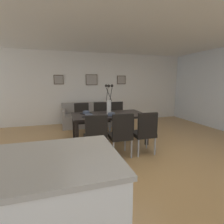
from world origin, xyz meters
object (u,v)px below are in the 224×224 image
dining_chair_near_left (96,135)px  dining_chair_mid_right (117,115)px  centerpiece_vase (109,103)px  framed_picture_right (121,80)px  dining_chair_far_right (101,116)px  bowl_near_right (86,112)px  dining_chair_mid_left (145,131)px  framed_picture_center (92,80)px  bowl_near_left (89,115)px  dining_table (109,117)px  dining_chair_far_left (121,133)px  bowl_far_left (112,114)px  sofa (88,118)px  dining_chair_near_right (82,117)px  framed_picture_left (59,80)px

dining_chair_near_left → dining_chair_mid_right: bearing=59.5°
centerpiece_vase → framed_picture_right: 2.71m
dining_chair_far_right → bowl_near_right: 0.92m
dining_chair_near_left → dining_chair_mid_left: 1.05m
dining_chair_near_left → framed_picture_center: (0.52, 3.24, 1.10)m
dining_chair_mid_right → bowl_near_left: 1.55m
dining_table → dining_chair_near_left: 1.02m
framed_picture_center → dining_chair_mid_left: bearing=-80.8°
framed_picture_right → dining_chair_mid_right: bearing=-113.8°
bowl_near_left → framed_picture_center: 2.78m
dining_chair_far_left → bowl_far_left: (0.00, 0.68, 0.27)m
dining_chair_far_left → centerpiece_vase: 1.04m
sofa → dining_chair_mid_left: bearing=-74.2°
dining_chair_near_left → centerpiece_vase: 1.14m
dining_chair_far_left → sofa: 2.81m
dining_chair_near_right → dining_chair_far_left: bearing=-72.5°
bowl_near_left → framed_picture_center: framed_picture_center is taller
dining_chair_mid_right → bowl_far_left: (-0.52, -1.10, 0.27)m
centerpiece_vase → bowl_near_left: size_ratio=4.32×
dining_chair_far_left → dining_chair_mid_right: 1.85m
dining_chair_near_left → sofa: (0.26, 2.76, -0.23)m
bowl_near_left → sofa: (0.28, 2.11, -0.50)m
dining_table → bowl_near_right: bearing=157.6°
dining_table → framed_picture_right: bearing=63.6°
dining_chair_near_right → bowl_near_right: 0.71m
dining_chair_far_left → dining_chair_mid_left: bearing=-0.7°
bowl_near_right → dining_chair_near_left: bearing=-88.7°
dining_chair_far_left → dining_chair_mid_left: (0.53, -0.01, 0.00)m
framed_picture_left → framed_picture_right: 2.35m
dining_chair_far_left → framed_picture_right: framed_picture_right is taller
framed_picture_right → bowl_near_left: bearing=-123.5°
dining_table → bowl_near_left: bearing=-157.6°
dining_table → framed_picture_right: framed_picture_right is taller
dining_chair_near_left → bowl_near_left: 0.70m
dining_chair_mid_right → centerpiece_vase: size_ratio=1.25×
dining_chair_near_right → dining_chair_mid_right: size_ratio=1.00×
dining_chair_near_left → framed_picture_center: framed_picture_center is taller
dining_chair_near_left → framed_picture_left: 3.49m
sofa → framed_picture_left: size_ratio=5.18×
dining_chair_mid_left → framed_picture_right: (0.64, 3.28, 1.10)m
framed_picture_center → centerpiece_vase: bearing=-90.0°
dining_table → dining_chair_mid_right: bearing=59.6°
dining_chair_mid_left → dining_table: bearing=120.4°
framed_picture_left → framed_picture_center: 1.18m
dining_chair_near_left → dining_chair_mid_left: size_ratio=1.00×
dining_chair_near_right → framed_picture_left: size_ratio=2.73×
dining_chair_far_left → framed_picture_right: size_ratio=2.61×
dining_chair_far_left → dining_chair_mid_left: 0.53m
dining_chair_near_left → sofa: bearing=84.7°
dining_chair_mid_right → framed_picture_left: (-1.69, 1.50, 1.10)m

